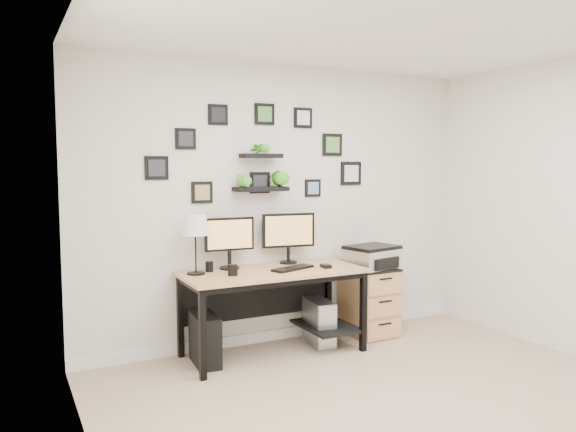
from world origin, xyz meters
TOP-DOWN VIEW (x-y plane):
  - room at (0.00, 1.98)m, footprint 4.00×4.00m
  - desk at (-0.28, 1.67)m, footprint 1.60×0.70m
  - monitor_left at (-0.63, 1.85)m, footprint 0.45×0.18m
  - monitor_right at (-0.04, 1.87)m, footprint 0.51×0.18m
  - keyboard at (-0.14, 1.58)m, footprint 0.44×0.27m
  - mouse at (0.16, 1.52)m, footprint 0.07×0.11m
  - table_lamp at (-0.97, 1.76)m, footprint 0.25×0.25m
  - mug at (-0.71, 1.57)m, footprint 0.08×0.08m
  - pen_cup at (-0.83, 1.82)m, footprint 0.07×0.07m
  - pc_tower_black at (-0.93, 1.67)m, footprint 0.22×0.43m
  - pc_tower_grey at (0.19, 1.68)m, footprint 0.24×0.44m
  - file_cabinet at (0.78, 1.72)m, footprint 0.43×0.53m
  - printer at (0.78, 1.68)m, footprint 0.54×0.46m
  - wall_decor at (-0.26, 1.93)m, footprint 2.17×0.18m

SIDE VIEW (x-z plane):
  - room at x=0.00m, z-range -1.95..2.05m
  - pc_tower_grey at x=0.19m, z-range 0.00..0.41m
  - pc_tower_black at x=-0.93m, z-range 0.00..0.42m
  - file_cabinet at x=0.78m, z-range 0.00..0.67m
  - desk at x=-0.28m, z-range 0.25..1.00m
  - keyboard at x=-0.14m, z-range 0.75..0.77m
  - mouse at x=0.16m, z-range 0.75..0.78m
  - printer at x=0.78m, z-range 0.67..0.89m
  - pen_cup at x=-0.83m, z-range 0.75..0.84m
  - mug at x=-0.71m, z-range 0.75..0.84m
  - monitor_left at x=-0.63m, z-range 0.79..1.25m
  - monitor_right at x=-0.04m, z-range 0.79..1.26m
  - table_lamp at x=-0.97m, z-range 0.90..1.41m
  - wall_decor at x=-0.26m, z-range 1.23..2.12m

